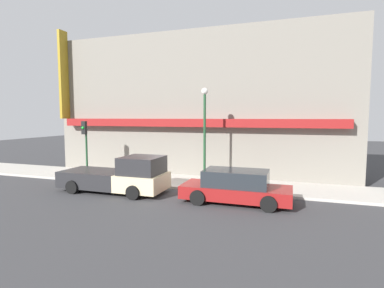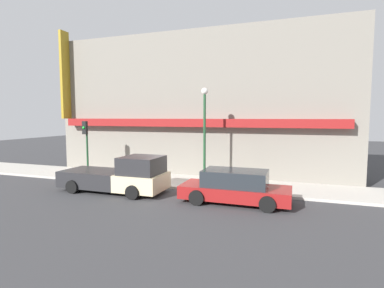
{
  "view_description": "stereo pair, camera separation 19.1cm",
  "coord_description": "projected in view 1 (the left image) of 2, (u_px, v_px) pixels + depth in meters",
  "views": [
    {
      "loc": [
        6.1,
        -14.57,
        3.85
      ],
      "look_at": [
        0.76,
        1.35,
        2.34
      ],
      "focal_mm": 28.0,
      "sensor_mm": 36.0,
      "label": 1
    },
    {
      "loc": [
        6.29,
        -14.51,
        3.85
      ],
      "look_at": [
        0.76,
        1.35,
        2.34
      ],
      "focal_mm": 28.0,
      "sensor_mm": 36.0,
      "label": 2
    }
  ],
  "objects": [
    {
      "name": "sidewalk",
      "position": [
        182.0,
        181.0,
        17.62
      ],
      "size": [
        36.0,
        3.36,
        0.14
      ],
      "color": "#B7B2A8",
      "rests_on": "ground"
    },
    {
      "name": "fire_hydrant",
      "position": [
        240.0,
        182.0,
        15.64
      ],
      "size": [
        0.18,
        0.18,
        0.68
      ],
      "color": "yellow",
      "rests_on": "sidewalk"
    },
    {
      "name": "street_lamp",
      "position": [
        205.0,
        124.0,
        16.34
      ],
      "size": [
        0.36,
        0.36,
        5.29
      ],
      "color": "#1E4728",
      "rests_on": "sidewalk"
    },
    {
      "name": "pickup_truck",
      "position": [
        120.0,
        176.0,
        15.33
      ],
      "size": [
        5.58,
        2.32,
        1.9
      ],
      "rotation": [
        0.0,
        0.0,
        -0.0
      ],
      "color": "beige",
      "rests_on": "ground"
    },
    {
      "name": "parked_car",
      "position": [
        236.0,
        187.0,
        13.44
      ],
      "size": [
        4.87,
        2.09,
        1.49
      ],
      "rotation": [
        0.0,
        0.0,
        -0.04
      ],
      "color": "maroon",
      "rests_on": "ground"
    },
    {
      "name": "traffic_light",
      "position": [
        85.0,
        139.0,
        18.37
      ],
      "size": [
        0.28,
        0.42,
        3.47
      ],
      "color": "#1E4728",
      "rests_on": "sidewalk"
    },
    {
      "name": "ground_plane",
      "position": [
        171.0,
        189.0,
        16.04
      ],
      "size": [
        80.0,
        80.0,
        0.0
      ],
      "primitive_type": "plane",
      "color": "#38383A"
    },
    {
      "name": "building",
      "position": [
        198.0,
        105.0,
        20.2
      ],
      "size": [
        19.8,
        3.8,
        9.89
      ],
      "color": "gray",
      "rests_on": "ground"
    }
  ]
}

